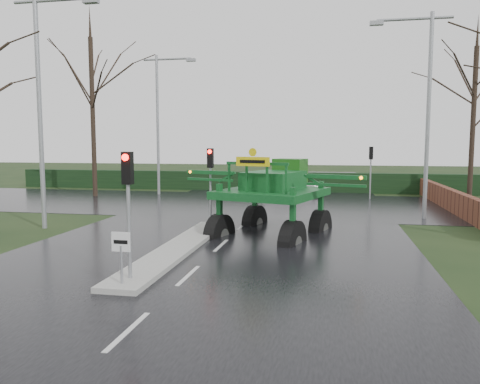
% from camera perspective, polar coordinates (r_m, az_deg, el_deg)
% --- Properties ---
extents(ground, '(140.00, 140.00, 0.00)m').
position_cam_1_polar(ground, '(13.50, -6.32, -10.17)').
color(ground, black).
rests_on(ground, ground).
extents(road_main, '(14.00, 80.00, 0.02)m').
position_cam_1_polar(road_main, '(23.01, 1.14, -3.39)').
color(road_main, black).
rests_on(road_main, ground).
extents(road_cross, '(80.00, 12.00, 0.02)m').
position_cam_1_polar(road_cross, '(28.88, 3.19, -1.49)').
color(road_cross, black).
rests_on(road_cross, ground).
extents(median_island, '(1.20, 10.00, 0.16)m').
position_cam_1_polar(median_island, '(16.64, -7.52, -6.80)').
color(median_island, gray).
rests_on(median_island, ground).
extents(hedge_row, '(44.00, 0.90, 1.50)m').
position_cam_1_polar(hedge_row, '(36.70, 4.92, 1.25)').
color(hedge_row, black).
rests_on(hedge_row, ground).
extents(brick_wall, '(0.40, 20.00, 1.20)m').
position_cam_1_polar(brick_wall, '(29.29, 24.00, -0.72)').
color(brick_wall, '#592D1E').
rests_on(brick_wall, ground).
extents(keep_left_sign, '(0.50, 0.07, 1.35)m').
position_cam_1_polar(keep_left_sign, '(12.35, -14.29, -6.79)').
color(keep_left_sign, gray).
rests_on(keep_left_sign, ground).
extents(traffic_signal_near, '(0.26, 0.33, 3.52)m').
position_cam_1_polar(traffic_signal_near, '(12.55, -13.51, 0.53)').
color(traffic_signal_near, gray).
rests_on(traffic_signal_near, ground).
extents(traffic_signal_mid, '(0.26, 0.33, 3.52)m').
position_cam_1_polar(traffic_signal_mid, '(20.57, -3.63, 2.73)').
color(traffic_signal_mid, gray).
rests_on(traffic_signal_mid, ground).
extents(traffic_signal_far, '(0.26, 0.33, 3.52)m').
position_cam_1_polar(traffic_signal_far, '(32.50, 15.66, 3.70)').
color(traffic_signal_far, gray).
rests_on(traffic_signal_far, ground).
extents(street_light_left_near, '(3.85, 0.30, 10.00)m').
position_cam_1_polar(street_light_left_near, '(22.12, -22.66, 11.33)').
color(street_light_left_near, gray).
rests_on(street_light_left_near, ground).
extents(street_light_right, '(3.85, 0.30, 10.00)m').
position_cam_1_polar(street_light_right, '(24.85, 21.34, 10.74)').
color(street_light_right, gray).
rests_on(street_light_right, ground).
extents(street_light_left_far, '(3.85, 0.30, 10.00)m').
position_cam_1_polar(street_light_left_far, '(34.63, -9.55, 9.59)').
color(street_light_left_far, gray).
rests_on(street_light_left_far, ground).
extents(tree_left_far, '(7.70, 7.70, 13.26)m').
position_cam_1_polar(tree_left_far, '(34.69, -17.58, 11.31)').
color(tree_left_far, black).
rests_on(tree_left_far, ground).
extents(tree_right_far, '(7.00, 7.00, 12.05)m').
position_cam_1_polar(tree_right_far, '(34.70, 26.64, 9.88)').
color(tree_right_far, black).
rests_on(tree_right_far, ground).
extents(crop_sprayer, '(7.64, 5.83, 4.45)m').
position_cam_1_polar(crop_sprayer, '(18.98, -2.22, 1.00)').
color(crop_sprayer, black).
rests_on(crop_sprayer, ground).
extents(white_sedan, '(4.15, 1.84, 1.33)m').
position_cam_1_polar(white_sedan, '(33.11, 6.31, -0.57)').
color(white_sedan, silver).
rests_on(white_sedan, ground).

